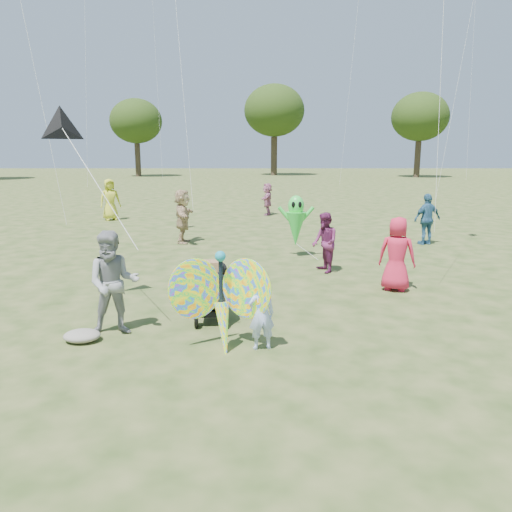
{
  "coord_description": "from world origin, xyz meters",
  "views": [
    {
      "loc": [
        -0.2,
        -7.21,
        2.94
      ],
      "look_at": [
        -0.2,
        1.5,
        1.1
      ],
      "focal_mm": 35.0,
      "sensor_mm": 36.0,
      "label": 1
    }
  ],
  "objects": [
    {
      "name": "crowd_d",
      "position": [
        -2.57,
        8.81,
        0.87
      ],
      "size": [
        0.53,
        1.62,
        1.74
      ],
      "primitive_type": "imported",
      "rotation": [
        0.0,
        0.0,
        1.58
      ],
      "color": "tan",
      "rests_on": "ground"
    },
    {
      "name": "crowd_g",
      "position": [
        -6.49,
        14.27,
        0.89
      ],
      "size": [
        1.03,
        0.91,
        1.77
      ],
      "primitive_type": "imported",
      "rotation": [
        0.0,
        0.0,
        0.5
      ],
      "color": "gold",
      "rests_on": "ground"
    },
    {
      "name": "adult_man",
      "position": [
        -2.49,
        0.53,
        0.86
      ],
      "size": [
        0.94,
        0.8,
        1.71
      ],
      "primitive_type": "imported",
      "rotation": [
        0.0,
        0.0,
        0.2
      ],
      "color": "gray",
      "rests_on": "ground"
    },
    {
      "name": "tree_line",
      "position": [
        3.67,
        44.99,
        6.86
      ],
      "size": [
        91.78,
        33.6,
        10.79
      ],
      "color": "#3A2D21",
      "rests_on": "ground"
    },
    {
      "name": "butterfly_kite",
      "position": [
        -0.71,
        -0.11,
        0.75
      ],
      "size": [
        1.74,
        0.75,
        1.71
      ],
      "color": "orange",
      "rests_on": "ground"
    },
    {
      "name": "grey_bag",
      "position": [
        -2.94,
        0.2,
        0.09
      ],
      "size": [
        0.58,
        0.47,
        0.18
      ],
      "primitive_type": "ellipsoid",
      "color": "gray",
      "rests_on": "ground"
    },
    {
      "name": "alien_kite",
      "position": [
        0.91,
        6.58,
        0.97
      ],
      "size": [
        1.12,
        0.69,
        1.74
      ],
      "color": "#34E147",
      "rests_on": "ground"
    },
    {
      "name": "crowd_c",
      "position": [
        5.24,
        8.53,
        0.81
      ],
      "size": [
        1.03,
        0.7,
        1.63
      ],
      "primitive_type": "imported",
      "rotation": [
        0.0,
        0.0,
        3.49
      ],
      "color": "#316288",
      "rests_on": "ground"
    },
    {
      "name": "jogging_stroller",
      "position": [
        -0.97,
        1.23,
        0.61
      ],
      "size": [
        0.54,
        1.07,
        1.09
      ],
      "rotation": [
        0.0,
        0.0,
        0.05
      ],
      "color": "black",
      "rests_on": "ground"
    },
    {
      "name": "ground",
      "position": [
        0.0,
        0.0,
        0.0
      ],
      "size": [
        160.0,
        160.0,
        0.0
      ],
      "primitive_type": "plane",
      "color": "#51592B",
      "rests_on": "ground"
    },
    {
      "name": "crowd_j",
      "position": [
        0.33,
        16.01,
        0.74
      ],
      "size": [
        0.61,
        1.42,
        1.48
      ],
      "primitive_type": "imported",
      "rotation": [
        0.0,
        0.0,
        4.58
      ],
      "color": "#B6688B",
      "rests_on": "ground"
    },
    {
      "name": "delta_kite_rig",
      "position": [
        -3.66,
        1.97,
        3.33
      ],
      "size": [
        2.04,
        1.67,
        2.38
      ],
      "color": "black",
      "rests_on": "ground"
    },
    {
      "name": "child_girl",
      "position": [
        -0.12,
        -0.1,
        0.54
      ],
      "size": [
        0.45,
        0.34,
        1.09
      ],
      "primitive_type": "imported",
      "rotation": [
        0.0,
        0.0,
        3.37
      ],
      "color": "#B3C6FD",
      "rests_on": "ground"
    },
    {
      "name": "crowd_e",
      "position": [
        1.48,
        4.79,
        0.74
      ],
      "size": [
        0.71,
        0.83,
        1.48
      ],
      "primitive_type": "imported",
      "rotation": [
        0.0,
        0.0,
        4.95
      ],
      "color": "#6C2452",
      "rests_on": "ground"
    },
    {
      "name": "crowd_a",
      "position": [
        2.79,
        3.16,
        0.8
      ],
      "size": [
        0.91,
        0.77,
        1.59
      ],
      "primitive_type": "imported",
      "rotation": [
        0.0,
        0.0,
        2.74
      ],
      "color": "red",
      "rests_on": "ground"
    }
  ]
}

